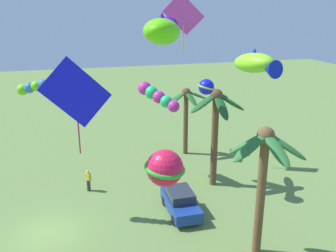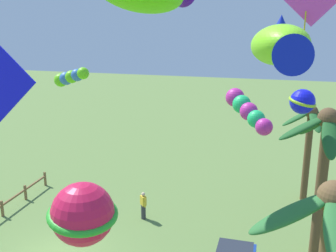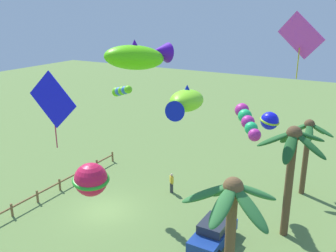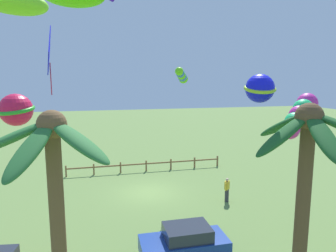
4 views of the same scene
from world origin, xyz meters
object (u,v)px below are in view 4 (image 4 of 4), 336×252
Objects in this scene: palm_tree_2 at (307,158)px; spectator_0 at (227,190)px; kite_tube_2 at (182,76)px; kite_diamond_3 at (49,51)px; kite_ball_1 at (16,110)px; kite_ball_5 at (260,88)px; kite_tube_7 at (300,114)px; kite_fish_4 at (5,0)px; palm_tree_1 at (53,169)px; parked_car_0 at (185,242)px.

palm_tree_2 reaches higher than spectator_0.
kite_diamond_3 is at bearing 14.34° from kite_tube_2.
kite_ball_1 reaches higher than spectator_0.
kite_diamond_3 reaches higher than kite_ball_5.
spectator_0 is 1.17× the size of kite_ball_5.
kite_ball_5 reaches higher than kite_tube_7.
kite_tube_2 is at bearing -85.12° from palm_tree_2.
kite_ball_5 is at bearing 172.46° from kite_fish_4.
palm_tree_1 is 7.28m from parked_car_0.
spectator_0 is 0.53× the size of kite_tube_7.
palm_tree_1 is 4.46× the size of spectator_0.
parked_car_0 is 11.56m from kite_fish_4.
kite_ball_5 is 4.49m from kite_tube_7.
kite_diamond_3 is at bearing -46.10° from kite_ball_5.
palm_tree_2 is at bearing 94.88° from kite_tube_2.
palm_tree_2 reaches higher than palm_tree_1.
kite_diamond_3 is (6.01, -6.06, 8.74)m from parked_car_0.
kite_diamond_3 reaches higher than kite_tube_7.
palm_tree_1 is 2.35× the size of kite_tube_7.
kite_tube_7 is at bearing -146.06° from kite_ball_5.
kite_fish_4 reaches higher than palm_tree_1.
kite_ball_5 reaches higher than kite_ball_1.
spectator_0 is (-4.55, -5.45, 0.06)m from parked_car_0.
kite_fish_4 is (0.27, 7.25, 0.90)m from kite_diamond_3.
spectator_0 is at bearing 131.04° from kite_tube_2.
kite_ball_1 is 0.76× the size of kite_tube_7.
spectator_0 is 0.59× the size of kite_fish_4.
palm_tree_1 reaches higher than spectator_0.
kite_ball_5 reaches higher than palm_tree_1.
parked_car_0 is 7.10m from spectator_0.
kite_fish_4 is at bearing 10.71° from parked_car_0.
parked_car_0 is at bearing -169.29° from kite_fish_4.
spectator_0 is 15.90m from kite_fish_4.
kite_diamond_3 is at bearing -110.30° from kite_ball_1.
kite_diamond_3 is at bearing -27.12° from kite_tube_7.
kite_ball_1 is (7.17, -2.92, 5.84)m from parked_car_0.
palm_tree_1 is 13.35m from kite_tube_2.
kite_ball_5 is at bearing -176.34° from palm_tree_1.
kite_ball_1 reaches higher than palm_tree_2.
kite_fish_4 reaches higher than kite_ball_5.
parked_car_0 is at bearing 157.81° from kite_ball_1.
spectator_0 is 10.62m from kite_ball_5.
kite_diamond_3 is 7.31m from kite_fish_4.
palm_tree_1 is 10.99m from kite_tube_7.
kite_tube_7 is at bearing 167.60° from kite_ball_1.
spectator_0 is 0.42× the size of kite_diamond_3.
spectator_0 is at bearing -108.07° from kite_ball_5.
kite_ball_5 is (-8.03, 8.35, -1.85)m from kite_diamond_3.
palm_tree_2 is at bearing 148.13° from kite_ball_1.
palm_tree_1 is 6.20m from kite_ball_1.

